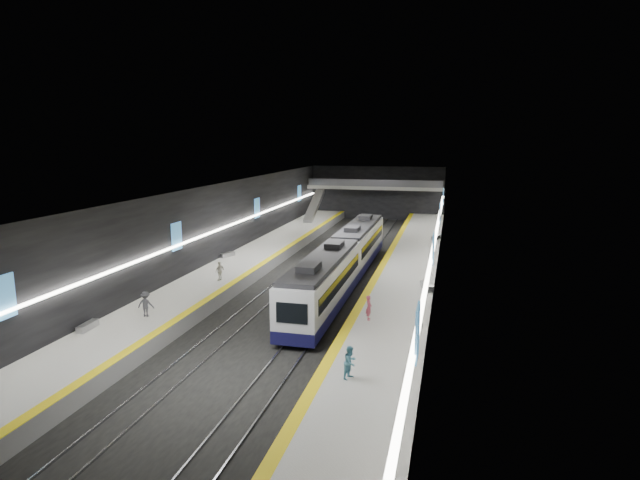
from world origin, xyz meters
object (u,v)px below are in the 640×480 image
(bench_left_near, at_px, (88,326))
(passenger_right_a, at_px, (369,308))
(bench_right_far, at_px, (436,237))
(passenger_left_a, at_px, (220,271))
(passenger_left_b, at_px, (146,304))
(escalator, at_px, (314,206))
(passenger_right_b, at_px, (350,363))
(bench_left_far, at_px, (227,255))
(train, at_px, (344,259))
(bench_right_near, at_px, (427,286))

(bench_left_near, relative_size, passenger_right_a, 1.06)
(bench_right_far, relative_size, passenger_left_a, 1.23)
(bench_right_far, bearing_deg, passenger_left_b, -103.84)
(passenger_left_a, bearing_deg, escalator, -160.37)
(passenger_right_b, distance_m, passenger_left_b, 15.25)
(bench_right_far, distance_m, passenger_right_b, 37.04)
(bench_left_far, height_order, passenger_right_a, passenger_right_a)
(escalator, xyz_separation_m, passenger_left_a, (0.96, -33.57, -1.12))
(passenger_right_a, distance_m, passenger_right_b, 8.40)
(escalator, bearing_deg, bench_left_near, -92.51)
(train, xyz_separation_m, passenger_right_a, (3.83, -11.25, -0.42))
(bench_left_near, height_order, bench_left_far, bench_left_near)
(bench_left_near, distance_m, passenger_left_a, 12.48)
(bench_right_near, bearing_deg, passenger_right_a, -130.79)
(bench_left_far, bearing_deg, bench_right_near, 2.02)
(bench_left_near, bearing_deg, passenger_right_b, -12.34)
(bench_right_near, distance_m, passenger_left_a, 16.11)
(train, height_order, bench_left_far, train)
(train, xyz_separation_m, escalator, (-10.00, 28.77, 0.70))
(passenger_left_b, bearing_deg, passenger_right_a, -175.38)
(bench_right_far, bearing_deg, bench_right_near, -75.45)
(bench_left_near, distance_m, passenger_right_b, 16.49)
(train, height_order, passenger_right_a, train)
(bench_left_far, xyz_separation_m, passenger_right_b, (16.25, -23.05, 0.60))
(bench_right_near, bearing_deg, passenger_left_b, -166.75)
(bench_left_far, bearing_deg, passenger_left_a, -48.33)
(bench_right_far, bearing_deg, passenger_right_a, -81.77)
(bench_left_far, bearing_deg, passenger_right_a, -20.93)
(bench_left_far, bearing_deg, escalator, 107.35)
(escalator, height_order, bench_right_near, escalator)
(bench_left_far, height_order, passenger_right_b, passenger_right_b)
(train, bearing_deg, escalator, 109.17)
(passenger_left_a, height_order, passenger_left_b, passenger_left_b)
(passenger_left_b, bearing_deg, escalator, -96.59)
(bench_right_near, xyz_separation_m, bench_right_far, (0.00, 20.74, -0.00))
(bench_right_near, bearing_deg, train, 135.05)
(bench_right_near, bearing_deg, passenger_left_a, 166.12)
(train, distance_m, escalator, 30.46)
(escalator, bearing_deg, train, -70.83)
(passenger_left_b, bearing_deg, train, -132.01)
(escalator, height_order, bench_left_near, escalator)
(escalator, bearing_deg, bench_left_far, -94.51)
(passenger_right_b, bearing_deg, passenger_left_b, 92.02)
(bench_right_far, bearing_deg, escalator, 160.53)
(train, distance_m, bench_left_near, 20.76)
(bench_left_near, bearing_deg, bench_left_far, 87.18)
(escalator, relative_size, passenger_right_b, 5.04)
(bench_left_near, xyz_separation_m, passenger_right_a, (15.83, 5.66, 0.57))
(bench_left_far, distance_m, bench_right_far, 23.53)
(passenger_right_a, bearing_deg, escalator, 9.34)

